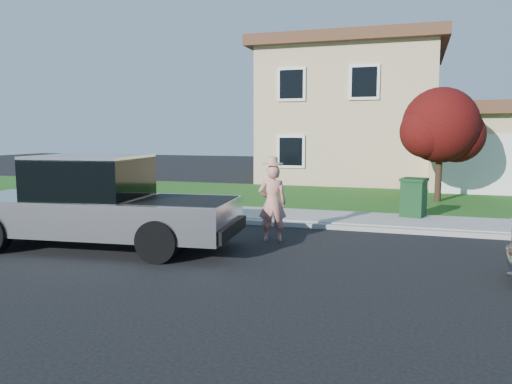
% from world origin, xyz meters
% --- Properties ---
extents(ground, '(80.00, 80.00, 0.00)m').
position_xyz_m(ground, '(0.00, 0.00, 0.00)').
color(ground, black).
rests_on(ground, ground).
extents(curb, '(40.00, 0.20, 0.12)m').
position_xyz_m(curb, '(1.00, 2.90, 0.06)').
color(curb, gray).
rests_on(curb, ground).
extents(sidewalk, '(40.00, 2.00, 0.15)m').
position_xyz_m(sidewalk, '(1.00, 4.00, 0.07)').
color(sidewalk, gray).
rests_on(sidewalk, ground).
extents(lawn, '(40.00, 7.00, 0.10)m').
position_xyz_m(lawn, '(1.00, 8.50, 0.05)').
color(lawn, '#183E11').
rests_on(lawn, ground).
extents(house, '(14.00, 11.30, 6.85)m').
position_xyz_m(house, '(1.31, 16.38, 3.17)').
color(house, tan).
rests_on(house, ground).
extents(pickup_truck, '(6.18, 2.63, 1.97)m').
position_xyz_m(pickup_truck, '(-3.19, -0.67, 0.92)').
color(pickup_truck, black).
rests_on(pickup_truck, ground).
extents(woman, '(0.73, 0.59, 1.91)m').
position_xyz_m(woman, '(0.19, 1.07, 0.91)').
color(woman, tan).
rests_on(woman, ground).
extents(ornamental_tree, '(2.82, 2.55, 3.87)m').
position_xyz_m(ornamental_tree, '(4.03, 8.49, 2.58)').
color(ornamental_tree, black).
rests_on(ornamental_tree, lawn).
extents(trash_bin, '(0.79, 0.87, 1.05)m').
position_xyz_m(trash_bin, '(3.21, 4.69, 0.68)').
color(trash_bin, '#0E3515').
rests_on(trash_bin, sidewalk).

